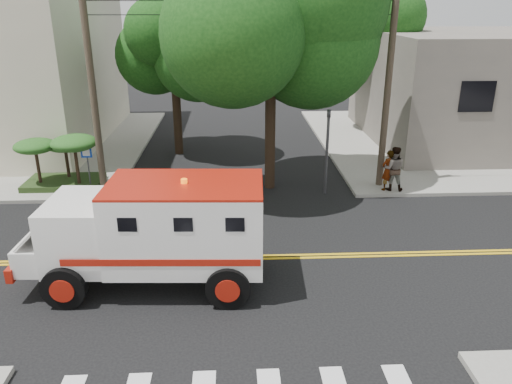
{
  "coord_description": "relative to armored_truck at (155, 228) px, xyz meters",
  "views": [
    {
      "loc": [
        -0.09,
        -14.14,
        7.63
      ],
      "look_at": [
        0.67,
        1.7,
        1.6
      ],
      "focal_mm": 35.0,
      "sensor_mm": 36.0,
      "label": 1
    }
  ],
  "objects": [
    {
      "name": "pedestrian_b",
      "position": [
        8.94,
        6.91,
        -0.66
      ],
      "size": [
        1.06,
        0.9,
        1.9
      ],
      "primitive_type": "imported",
      "rotation": [
        0.0,
        0.0,
        2.92
      ],
      "color": "gray",
      "rests_on": "sidewalk_ne"
    },
    {
      "name": "building_right",
      "position": [
        17.3,
        15.41,
        1.39
      ],
      "size": [
        14.0,
        12.0,
        6.0
      ],
      "primitive_type": "cube",
      "color": "#665F58",
      "rests_on": "sidewalk_ne"
    },
    {
      "name": "sidewalk_ne",
      "position": [
        15.8,
        14.91,
        -1.68
      ],
      "size": [
        17.0,
        17.0,
        0.15
      ],
      "primitive_type": "cube",
      "color": "gray",
      "rests_on": "ground"
    },
    {
      "name": "utility_pole_left",
      "position": [
        -3.3,
        7.41,
        2.74
      ],
      "size": [
        0.28,
        0.28,
        9.0
      ],
      "primitive_type": "cylinder",
      "color": "#382D23",
      "rests_on": "ground"
    },
    {
      "name": "palm_planter",
      "position": [
        -5.14,
        8.03,
        -0.11
      ],
      "size": [
        3.52,
        2.63,
        2.36
      ],
      "color": "#1E3314",
      "rests_on": "sidewalk_nw"
    },
    {
      "name": "utility_pole_right",
      "position": [
        8.6,
        7.61,
        2.74
      ],
      "size": [
        0.28,
        0.28,
        9.0
      ],
      "primitive_type": "cylinder",
      "color": "#382D23",
      "rests_on": "ground"
    },
    {
      "name": "tree_left",
      "position": [
        -0.38,
        13.2,
        3.97
      ],
      "size": [
        4.48,
        4.2,
        7.7
      ],
      "color": "black",
      "rests_on": "ground"
    },
    {
      "name": "pedestrian_a",
      "position": [
        8.72,
        6.91,
        -0.73
      ],
      "size": [
        0.75,
        0.63,
        1.75
      ],
      "primitive_type": "imported",
      "rotation": [
        0.0,
        0.0,
        3.53
      ],
      "color": "gray",
      "rests_on": "sidewalk_ne"
    },
    {
      "name": "accessibility_sign",
      "position": [
        -3.9,
        7.58,
        -0.39
      ],
      "size": [
        0.45,
        0.1,
        2.02
      ],
      "color": "#3F3F42",
      "rests_on": "ground"
    },
    {
      "name": "armored_truck",
      "position": [
        0.0,
        0.0,
        0.0
      ],
      "size": [
        6.9,
        3.02,
        3.09
      ],
      "rotation": [
        0.0,
        0.0,
        -0.05
      ],
      "color": "white",
      "rests_on": "ground"
    },
    {
      "name": "tree_main",
      "position": [
        4.24,
        7.62,
        5.44
      ],
      "size": [
        6.08,
        5.7,
        9.85
      ],
      "color": "black",
      "rests_on": "ground"
    },
    {
      "name": "traffic_signal",
      "position": [
        6.1,
        7.01,
        0.47
      ],
      "size": [
        0.15,
        0.18,
        3.6
      ],
      "color": "#3F3F42",
      "rests_on": "ground"
    },
    {
      "name": "ground",
      "position": [
        2.3,
        1.41,
        -1.76
      ],
      "size": [
        100.0,
        100.0,
        0.0
      ],
      "primitive_type": "plane",
      "color": "black",
      "rests_on": "ground"
    },
    {
      "name": "tree_right",
      "position": [
        11.14,
        17.18,
        4.34
      ],
      "size": [
        4.8,
        4.5,
        8.2
      ],
      "color": "black",
      "rests_on": "ground"
    }
  ]
}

